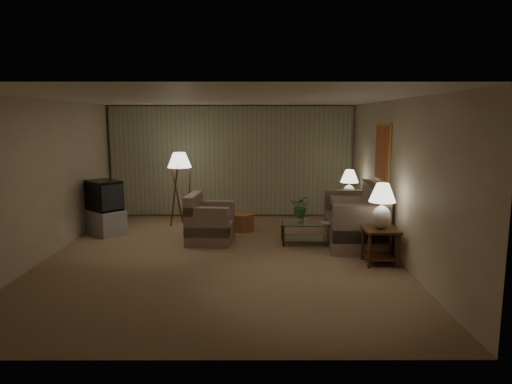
# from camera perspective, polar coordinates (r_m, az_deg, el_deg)

# --- Properties ---
(ground) EXTENTS (7.00, 7.00, 0.00)m
(ground) POSITION_cam_1_polar(r_m,az_deg,el_deg) (8.08, -4.33, -7.97)
(ground) COLOR #967552
(ground) RESTS_ON ground
(room_shell) EXTENTS (6.04, 7.02, 2.72)m
(room_shell) POSITION_cam_1_polar(r_m,az_deg,el_deg) (9.25, -3.63, 5.23)
(room_shell) COLOR beige
(room_shell) RESTS_ON ground
(sofa) EXTENTS (2.12, 1.27, 0.88)m
(sofa) POSITION_cam_1_polar(r_m,az_deg,el_deg) (9.03, 12.13, -3.43)
(sofa) COLOR gray
(sofa) RESTS_ON ground
(armchair) EXTENTS (1.05, 1.01, 0.75)m
(armchair) POSITION_cam_1_polar(r_m,az_deg,el_deg) (8.89, -5.74, -3.92)
(armchair) COLOR gray
(armchair) RESTS_ON ground
(side_table_near) EXTENTS (0.57, 0.57, 0.60)m
(side_table_near) POSITION_cam_1_polar(r_m,az_deg,el_deg) (7.80, 15.29, -5.74)
(side_table_near) COLOR #3A2110
(side_table_near) RESTS_ON ground
(side_table_far) EXTENTS (0.50, 0.42, 0.60)m
(side_table_far) POSITION_cam_1_polar(r_m,az_deg,el_deg) (10.27, 11.48, -2.14)
(side_table_far) COLOR #3A2110
(side_table_far) RESTS_ON ground
(table_lamp_near) EXTENTS (0.43, 0.43, 0.75)m
(table_lamp_near) POSITION_cam_1_polar(r_m,az_deg,el_deg) (7.67, 15.49, -1.20)
(table_lamp_near) COLOR white
(table_lamp_near) RESTS_ON side_table_near
(table_lamp_far) EXTENTS (0.39, 0.39, 0.68)m
(table_lamp_far) POSITION_cam_1_polar(r_m,az_deg,el_deg) (10.17, 11.59, 1.18)
(table_lamp_far) COLOR white
(table_lamp_far) RESTS_ON side_table_far
(coffee_table) EXTENTS (1.13, 0.61, 0.41)m
(coffee_table) POSITION_cam_1_polar(r_m,az_deg,el_deg) (8.83, 6.58, -4.67)
(coffee_table) COLOR silver
(coffee_table) RESTS_ON ground
(tv_cabinet) EXTENTS (1.41, 1.41, 0.50)m
(tv_cabinet) POSITION_cam_1_polar(r_m,az_deg,el_deg) (10.06, -18.33, -3.53)
(tv_cabinet) COLOR #B0B0B3
(tv_cabinet) RESTS_ON ground
(crt_tv) EXTENTS (1.24, 1.24, 0.62)m
(crt_tv) POSITION_cam_1_polar(r_m,az_deg,el_deg) (9.96, -18.48, -0.39)
(crt_tv) COLOR black
(crt_tv) RESTS_ON tv_cabinet
(floor_lamp) EXTENTS (0.53, 0.53, 1.64)m
(floor_lamp) POSITION_cam_1_polar(r_m,az_deg,el_deg) (10.33, -9.47, 0.57)
(floor_lamp) COLOR #3A2110
(floor_lamp) RESTS_ON ground
(ottoman) EXTENTS (0.69, 0.69, 0.37)m
(ottoman) POSITION_cam_1_polar(r_m,az_deg,el_deg) (9.82, -1.89, -3.75)
(ottoman) COLOR #A66538
(ottoman) RESTS_ON ground
(vase) EXTENTS (0.17, 0.17, 0.14)m
(vase) POSITION_cam_1_polar(r_m,az_deg,el_deg) (8.76, 5.63, -3.37)
(vase) COLOR white
(vase) RESTS_ON coffee_table
(flowers) EXTENTS (0.48, 0.44, 0.43)m
(flowers) POSITION_cam_1_polar(r_m,az_deg,el_deg) (8.71, 5.66, -1.55)
(flowers) COLOR #397333
(flowers) RESTS_ON vase
(book) EXTENTS (0.17, 0.22, 0.02)m
(book) POSITION_cam_1_polar(r_m,az_deg,el_deg) (8.73, 8.31, -3.88)
(book) COLOR olive
(book) RESTS_ON coffee_table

